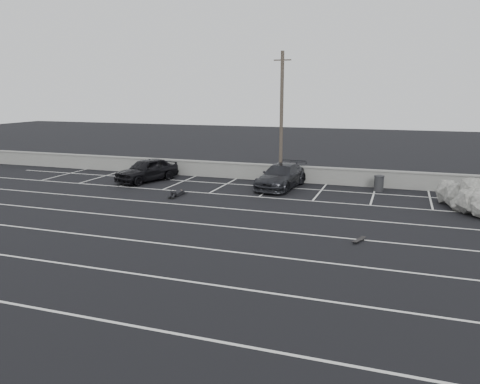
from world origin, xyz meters
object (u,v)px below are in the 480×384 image
at_px(person, 178,191).
at_px(skateboard, 359,240).
at_px(utility_pole, 281,118).
at_px(car_right, 281,176).
at_px(trash_bin, 379,183).
at_px(car_left, 147,170).

xyz_separation_m(person, skateboard, (10.41, -5.28, -0.14)).
bearing_deg(utility_pole, skateboard, -61.04).
relative_size(car_right, skateboard, 6.54).
distance_m(trash_bin, skateboard, 10.06).
distance_m(car_left, car_right, 8.81).
bearing_deg(car_left, trash_bin, 25.59).
height_order(car_left, skateboard, car_left).
bearing_deg(car_right, utility_pole, 112.34).
relative_size(car_left, trash_bin, 4.75).
bearing_deg(person, trash_bin, 20.84).
relative_size(utility_pole, trash_bin, 8.73).
bearing_deg(skateboard, car_right, 142.24).
bearing_deg(car_right, skateboard, -53.18).
height_order(utility_pole, trash_bin, utility_pole).
relative_size(car_left, utility_pole, 0.54).
bearing_deg(trash_bin, car_left, -173.43).
height_order(car_right, person, car_right).
distance_m(car_left, utility_pole, 9.28).
bearing_deg(skateboard, utility_pole, 140.61).
height_order(car_left, trash_bin, car_left).
height_order(car_left, car_right, car_left).
distance_m(car_right, skateboard, 10.67).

